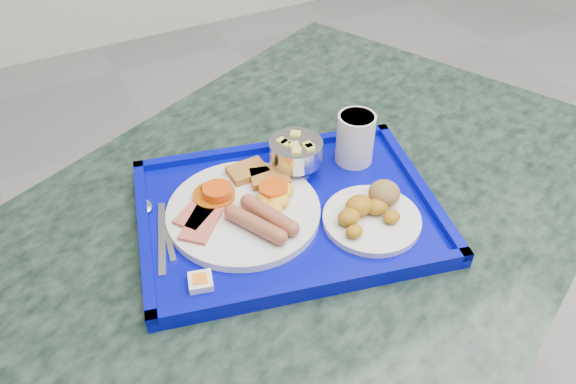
{
  "coord_description": "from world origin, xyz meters",
  "views": [
    {
      "loc": [
        -1.1,
        -0.12,
        1.48
      ],
      "look_at": [
        -0.77,
        0.51,
        0.86
      ],
      "focal_mm": 35.0,
      "sensor_mm": 36.0,
      "label": 1
    }
  ],
  "objects_px": {
    "juice_cup": "(355,137)",
    "bread_plate": "(372,212)",
    "main_plate": "(247,207)",
    "fruit_bowl": "(296,152)",
    "tray": "(288,212)",
    "table": "(298,286)"
  },
  "relations": [
    {
      "from": "juice_cup",
      "to": "tray",
      "type": "bearing_deg",
      "value": -159.41
    },
    {
      "from": "tray",
      "to": "fruit_bowl",
      "type": "height_order",
      "value": "fruit_bowl"
    },
    {
      "from": "main_plate",
      "to": "fruit_bowl",
      "type": "height_order",
      "value": "fruit_bowl"
    },
    {
      "from": "tray",
      "to": "bread_plate",
      "type": "height_order",
      "value": "bread_plate"
    },
    {
      "from": "tray",
      "to": "fruit_bowl",
      "type": "xyz_separation_m",
      "value": [
        0.06,
        0.09,
        0.05
      ]
    },
    {
      "from": "fruit_bowl",
      "to": "main_plate",
      "type": "bearing_deg",
      "value": -154.18
    },
    {
      "from": "main_plate",
      "to": "bread_plate",
      "type": "bearing_deg",
      "value": -32.01
    },
    {
      "from": "tray",
      "to": "juice_cup",
      "type": "xyz_separation_m",
      "value": [
        0.18,
        0.07,
        0.06
      ]
    },
    {
      "from": "table",
      "to": "tray",
      "type": "height_order",
      "value": "tray"
    },
    {
      "from": "main_plate",
      "to": "juice_cup",
      "type": "bearing_deg",
      "value": 9.61
    },
    {
      "from": "table",
      "to": "tray",
      "type": "relative_size",
      "value": 2.67
    },
    {
      "from": "table",
      "to": "main_plate",
      "type": "distance_m",
      "value": 0.26
    },
    {
      "from": "tray",
      "to": "bread_plate",
      "type": "bearing_deg",
      "value": -37.41
    },
    {
      "from": "bread_plate",
      "to": "juice_cup",
      "type": "distance_m",
      "value": 0.17
    },
    {
      "from": "tray",
      "to": "juice_cup",
      "type": "distance_m",
      "value": 0.2
    },
    {
      "from": "table",
      "to": "juice_cup",
      "type": "relative_size",
      "value": 15.66
    },
    {
      "from": "main_plate",
      "to": "fruit_bowl",
      "type": "distance_m",
      "value": 0.15
    },
    {
      "from": "main_plate",
      "to": "fruit_bowl",
      "type": "bearing_deg",
      "value": 25.82
    },
    {
      "from": "tray",
      "to": "main_plate",
      "type": "relative_size",
      "value": 2.21
    },
    {
      "from": "bread_plate",
      "to": "table",
      "type": "bearing_deg",
      "value": 133.89
    },
    {
      "from": "fruit_bowl",
      "to": "tray",
      "type": "bearing_deg",
      "value": -125.5
    },
    {
      "from": "juice_cup",
      "to": "bread_plate",
      "type": "bearing_deg",
      "value": -112.35
    }
  ]
}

